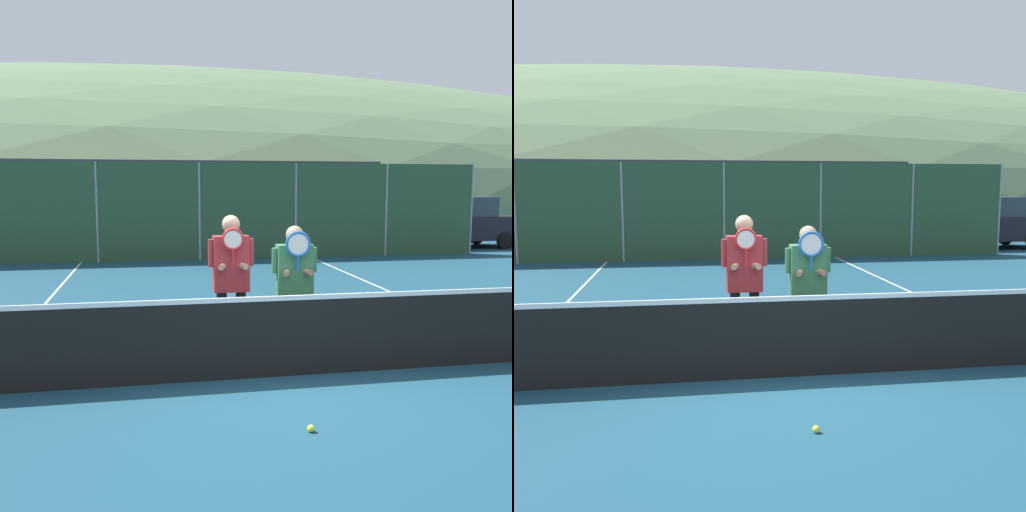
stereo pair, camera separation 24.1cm
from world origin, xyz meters
TOP-DOWN VIEW (x-y plane):
  - ground_plane at (0.00, 0.00)m, footprint 120.00×120.00m
  - hill_distant at (0.00, 53.73)m, footprint 128.41×71.34m
  - clubhouse_building at (-1.47, 18.68)m, footprint 18.70×5.50m
  - fence_back at (-0.00, 10.91)m, footprint 18.07×0.06m
  - tennis_net at (0.00, 0.00)m, footprint 9.42×0.09m
  - court_line_left_sideline at (-3.50, 3.00)m, footprint 0.05×16.00m
  - court_line_right_sideline at (3.50, 3.00)m, footprint 0.05×16.00m
  - player_leftmost at (-0.50, 0.77)m, footprint 0.59×0.34m
  - player_center_left at (0.31, 0.70)m, footprint 0.60×0.34m
  - car_far_left at (-5.22, 13.10)m, footprint 4.13×1.92m
  - car_left_of_center at (-0.45, 13.08)m, footprint 4.21×2.05m
  - car_center at (4.36, 13.23)m, footprint 4.19×2.03m
  - car_right_of_center at (9.43, 12.80)m, footprint 4.76×2.00m
  - tennis_ball_on_court at (-0.11, -1.55)m, footprint 0.07×0.07m

SIDE VIEW (x-z plane):
  - ground_plane at x=0.00m, z-range 0.00..0.00m
  - hill_distant at x=0.00m, z-range -12.48..12.48m
  - court_line_left_sideline at x=-3.50m, z-range 0.00..0.01m
  - court_line_right_sideline at x=3.50m, z-range 0.00..0.01m
  - tennis_ball_on_court at x=-0.11m, z-range 0.00..0.07m
  - tennis_net at x=0.00m, z-range -0.03..1.03m
  - car_far_left at x=-5.22m, z-range 0.03..1.68m
  - car_left_of_center at x=-0.45m, z-range 0.02..1.82m
  - car_right_of_center at x=9.43m, z-range 0.01..1.87m
  - car_center at x=4.36m, z-range 0.01..1.88m
  - player_center_left at x=0.31m, z-range 0.18..1.91m
  - player_leftmost at x=-0.50m, z-range 0.18..2.05m
  - fence_back at x=0.00m, z-range 0.00..2.94m
  - clubhouse_building at x=-1.47m, z-range 0.02..3.25m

